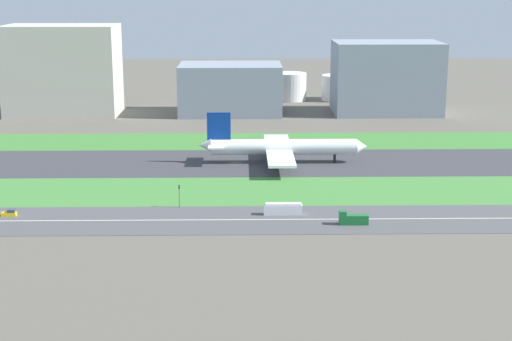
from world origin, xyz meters
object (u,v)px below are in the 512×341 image
Objects in this scene: airliner at (280,147)px; traffic_light at (179,194)px; car_1 at (10,213)px; fuel_tank_centre at (290,87)px; hangar_building at (230,89)px; fuel_tank_west at (246,87)px; fuel_tank_east at (339,88)px; terminal_building at (63,70)px; office_tower at (386,78)px; bus_0 at (283,209)px; truck_0 at (353,219)px.

airliner reaches higher than traffic_light.
fuel_tank_centre is (97.71, 227.00, 7.04)m from car_1.
hangar_building reaches higher than fuel_tank_west.
airliner reaches higher than fuel_tank_west.
hangar_building is 2.55× the size of fuel_tank_east.
hangar_building reaches higher than airliner.
terminal_building is at bearing -154.77° from fuel_tank_west.
car_1 is at bearing -119.17° from fuel_tank_east.
fuel_tank_centre is at bearing 20.42° from terminal_building.
office_tower is at bearing 51.35° from car_1.
bus_0 is at bearing -87.56° from fuel_tank_west.
truck_0 is at bearing -5.62° from car_1.
car_1 is (-84.25, -68.00, -5.31)m from airliner.
office_tower is 2.65× the size of fuel_tank_east.
truck_0 is 238.38m from fuel_tank_east.
hangar_building is (-18.30, 182.00, 11.14)m from bus_0.
terminal_building is (-23.17, 182.00, 22.12)m from car_1.
office_tower reaches higher than hangar_building.
fuel_tank_west is 0.92× the size of fuel_tank_east.
fuel_tank_centre is at bearing 136.76° from office_tower.
terminal_building is at bearing 112.88° from traffic_light.
car_1 is at bearing -5.62° from truck_0.
car_1 is at bearing -170.96° from traffic_light.
fuel_tank_centre reaches higher than fuel_tank_west.
fuel_tank_centre is (33.98, 45.00, -5.00)m from hangar_building.
terminal_building is at bearing -163.29° from fuel_tank_east.
fuel_tank_centre is at bearing 66.71° from car_1.
truck_0 is 0.15× the size of office_tower.
truck_0 is 54.57m from traffic_light.
hangar_building is (13.48, 174.01, 8.67)m from traffic_light.
bus_0 is 211.29m from terminal_building.
bus_0 is 0.22× the size of hangar_building.
fuel_tank_east is at bearing 0.00° from fuel_tank_west.
truck_0 is at bearing -96.03° from fuel_tank_east.
airliner reaches higher than bus_0.
fuel_tank_centre is at bearing -89.03° from truck_0.
truck_0 is 230.03m from terminal_building.
fuel_tank_centre is at bearing 180.00° from fuel_tank_east.
fuel_tank_west is (-29.36, 237.00, 6.15)m from truck_0.
fuel_tank_west reaches higher than car_1.
fuel_tank_centre is at bearing 77.77° from traffic_light.
truck_0 is at bearing -56.96° from terminal_building.
fuel_tank_east is at bearing 16.71° from terminal_building.
office_tower is (43.87, 192.00, 16.98)m from truck_0.
fuel_tank_west is at bearing 94.28° from airliner.
terminal_building is 2.75× the size of fuel_tank_east.
hangar_building is at bearing -144.46° from fuel_tank_east.
terminal_building is (-105.20, 182.00, 21.22)m from bus_0.
office_tower is at bearing 70.75° from bus_0.
bus_0 reaches higher than car_1.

